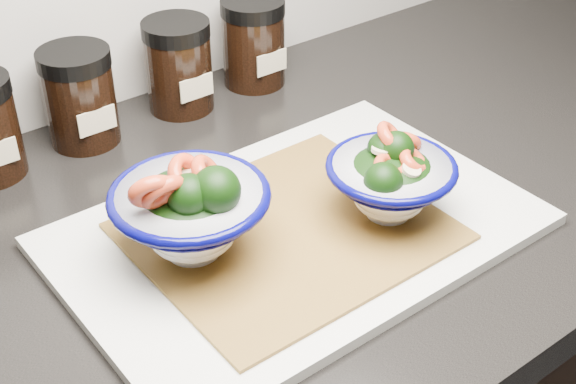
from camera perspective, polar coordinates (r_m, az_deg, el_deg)
countertop at (r=0.84m, az=-1.30°, el=-2.24°), size 3.50×0.60×0.04m
cutting_board at (r=0.79m, az=0.61°, el=-2.75°), size 0.45×0.30×0.01m
bamboo_mat at (r=0.77m, az=-0.00°, el=-2.81°), size 0.28×0.24×0.00m
bowl_left at (r=0.72m, az=-6.93°, el=-1.33°), size 0.15×0.15×0.11m
bowl_right at (r=0.78m, az=7.31°, el=0.92°), size 0.13×0.13×0.10m
spice_jar_c at (r=0.94m, az=-14.60°, el=6.57°), size 0.08×0.08×0.11m
spice_jar_d at (r=0.99m, az=-7.78°, el=8.89°), size 0.08×0.08×0.11m
spice_jar_e at (r=1.05m, az=-2.46°, el=10.60°), size 0.08×0.08×0.11m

